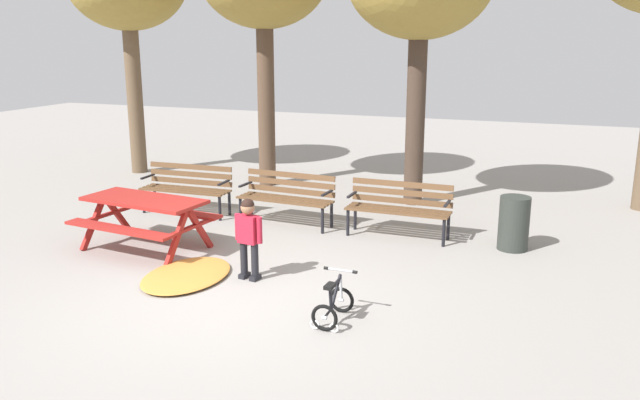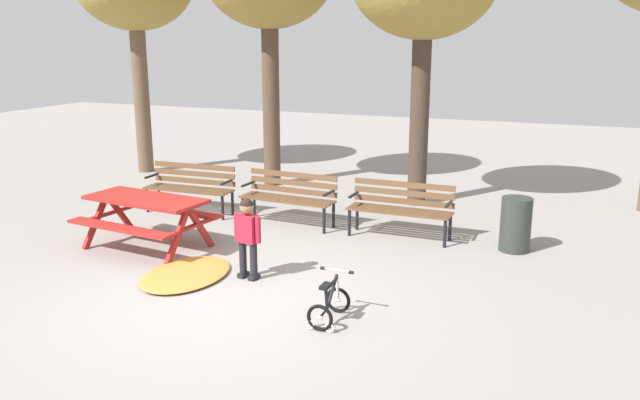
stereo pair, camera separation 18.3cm
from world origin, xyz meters
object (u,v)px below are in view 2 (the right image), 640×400
park_bench_right (401,205)px  trash_bin (516,224)px  picnic_table (146,209)px  park_bench_far_left (191,184)px  kids_bicycle (329,304)px  park_bench_left (290,194)px  child_standing (247,232)px

park_bench_right → trash_bin: park_bench_right is taller
picnic_table → park_bench_right: size_ratio=1.21×
park_bench_far_left → kids_bicycle: 5.13m
park_bench_right → trash_bin: bearing=-1.0°
park_bench_far_left → park_bench_right: same height
park_bench_left → trash_bin: park_bench_left is taller
trash_bin → park_bench_far_left: bearing=179.3°
park_bench_far_left → trash_bin: park_bench_far_left is taller
picnic_table → park_bench_right: (3.31, 1.90, -0.08)m
park_bench_far_left → child_standing: size_ratio=1.52×
park_bench_right → park_bench_left: bearing=179.3°
park_bench_left → kids_bicycle: size_ratio=2.87×
trash_bin → picnic_table: bearing=-159.5°
kids_bicycle → trash_bin: 3.66m
picnic_table → park_bench_left: park_bench_left is taller
kids_bicycle → trash_bin: trash_bin is taller
kids_bicycle → trash_bin: (1.63, 3.27, 0.20)m
picnic_table → park_bench_left: bearing=53.7°
park_bench_left → park_bench_right: same height
park_bench_far_left → park_bench_left: 1.91m
child_standing → park_bench_right: bearing=61.2°
park_bench_left → child_standing: child_standing is taller
park_bench_far_left → park_bench_right: size_ratio=1.00×
picnic_table → park_bench_far_left: size_ratio=1.21×
park_bench_left → trash_bin: size_ratio=2.06×
child_standing → trash_bin: 3.92m
picnic_table → park_bench_right: park_bench_right is taller
trash_bin → park_bench_left: bearing=179.2°
park_bench_left → child_standing: (0.54, -2.48, 0.12)m
picnic_table → park_bench_right: bearing=29.9°
picnic_table → child_standing: 2.03m
park_bench_right → child_standing: child_standing is taller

